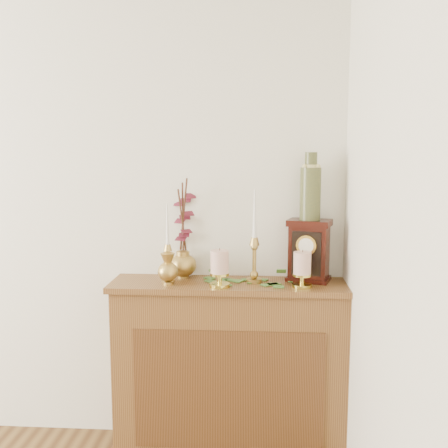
# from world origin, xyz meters

# --- Properties ---
(console_shelf) EXTENTS (1.24, 0.34, 0.93)m
(console_shelf) POSITION_xyz_m (1.40, 2.10, 0.44)
(console_shelf) COLOR brown
(console_shelf) RESTS_ON ground
(candlestick_left) EXTENTS (0.07, 0.07, 0.41)m
(candlestick_left) POSITION_xyz_m (1.08, 2.07, 1.06)
(candlestick_left) COLOR tan
(candlestick_left) RESTS_ON console_shelf
(candlestick_center) EXTENTS (0.08, 0.08, 0.48)m
(candlestick_center) POSITION_xyz_m (1.53, 2.10, 1.09)
(candlestick_center) COLOR tan
(candlestick_center) RESTS_ON console_shelf
(bud_vase) EXTENTS (0.10, 0.10, 0.16)m
(bud_vase) POSITION_xyz_m (1.09, 2.02, 1.01)
(bud_vase) COLOR tan
(bud_vase) RESTS_ON console_shelf
(ginger_jar) EXTENTS (0.22, 0.23, 0.54)m
(ginger_jar) POSITION_xyz_m (1.15, 2.22, 1.17)
(ginger_jar) COLOR tan
(ginger_jar) RESTS_ON console_shelf
(pillar_candle_left) EXTENTS (0.10, 0.10, 0.20)m
(pillar_candle_left) POSITION_xyz_m (1.35, 2.00, 1.03)
(pillar_candle_left) COLOR gold
(pillar_candle_left) RESTS_ON console_shelf
(pillar_candle_right) EXTENTS (0.10, 0.10, 0.19)m
(pillar_candle_right) POSITION_xyz_m (1.76, 2.02, 1.03)
(pillar_candle_right) COLOR gold
(pillar_candle_right) RESTS_ON console_shelf
(ivy_garland) EXTENTS (0.51, 0.21, 0.09)m
(ivy_garland) POSITION_xyz_m (1.49, 2.08, 0.94)
(ivy_garland) COLOR #44762D
(ivy_garland) RESTS_ON console_shelf
(mantel_clock) EXTENTS (0.25, 0.21, 0.32)m
(mantel_clock) POSITION_xyz_m (1.81, 2.16, 1.09)
(mantel_clock) COLOR #36100A
(mantel_clock) RESTS_ON console_shelf
(ceramic_vase) EXTENTS (0.11, 0.11, 0.35)m
(ceramic_vase) POSITION_xyz_m (1.81, 2.16, 1.41)
(ceramic_vase) COLOR #193323
(ceramic_vase) RESTS_ON mantel_clock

